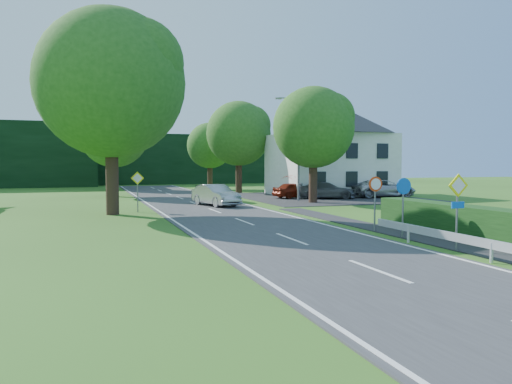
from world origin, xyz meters
name	(u,v)px	position (x,y,z in m)	size (l,w,h in m)	color
road	(233,218)	(0.00, 20.00, 0.02)	(7.00, 80.00, 0.04)	#343436
parking_pad	(325,197)	(12.00, 33.00, 0.02)	(14.00, 16.00, 0.04)	#252527
line_edge_left	(172,220)	(-3.25, 20.00, 0.04)	(0.12, 80.00, 0.01)	white
line_edge_right	(289,215)	(3.25, 20.00, 0.04)	(0.12, 80.00, 0.01)	white
line_centre	(233,217)	(0.00, 20.00, 0.04)	(0.12, 80.00, 0.01)	white
tree_main	(111,112)	(-6.00, 24.00, 5.82)	(9.40, 9.40, 11.64)	#255419
tree_left_far	(114,148)	(-5.00, 40.00, 4.29)	(7.00, 7.00, 8.58)	#255419
tree_right_far	(239,147)	(7.00, 42.00, 4.54)	(7.40, 7.40, 9.09)	#255419
tree_left_back	(113,153)	(-4.50, 52.00, 4.04)	(6.60, 6.60, 8.07)	#255419
tree_right_back	(210,156)	(6.00, 50.00, 3.78)	(6.20, 6.20, 7.56)	#255419
tree_right_mid	(313,145)	(8.50, 28.00, 4.29)	(7.00, 7.00, 8.58)	#255419
treeline_right	(197,159)	(8.00, 66.00, 3.50)	(30.00, 5.00, 7.00)	black
house_white	(330,147)	(14.00, 36.00, 4.41)	(10.60, 8.40, 8.60)	silver
streetlight	(297,143)	(8.06, 30.00, 4.46)	(2.03, 0.18, 8.00)	slate
sign_priority_right	(458,198)	(4.30, 7.98, 1.80)	(0.78, 0.09, 2.59)	slate
sign_roundabout	(403,196)	(4.30, 10.98, 1.67)	(0.64, 0.08, 2.37)	slate
sign_speed_limit	(375,191)	(4.30, 12.97, 1.77)	(0.64, 0.11, 2.37)	slate
sign_priority_left	(137,184)	(-4.50, 24.98, 1.72)	(0.78, 0.09, 2.44)	slate
moving_car	(216,195)	(0.95, 27.48, 0.77)	(1.54, 4.41, 1.45)	#A5A5A9
motorcycle	(199,191)	(1.80, 36.69, 0.55)	(0.68, 1.96, 1.03)	black
parked_car_red	(295,190)	(9.14, 32.81, 0.70)	(1.56, 3.87, 1.32)	maroon
parked_car_grey	(327,190)	(11.30, 31.32, 0.72)	(1.90, 4.67, 1.35)	#55565B
parked_car_silver_b	(384,188)	(16.62, 31.15, 0.80)	(2.51, 5.45, 1.52)	#B3B3BB
parasol	(294,186)	(9.13, 33.09, 1.04)	(2.18, 2.23, 2.00)	red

